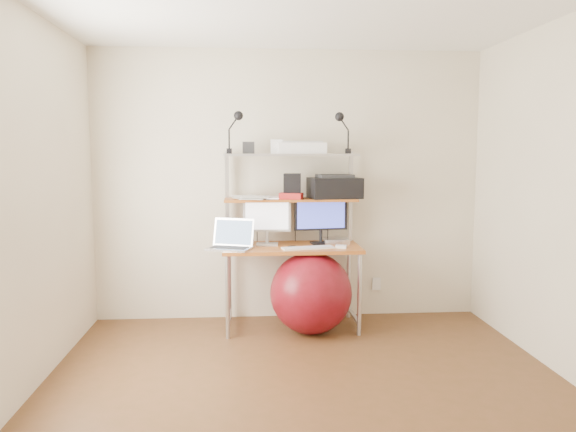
# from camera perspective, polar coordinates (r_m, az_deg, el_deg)

# --- Properties ---
(room) EXTENTS (3.60, 3.60, 3.60)m
(room) POSITION_cam_1_polar(r_m,az_deg,el_deg) (3.47, 2.31, 1.27)
(room) COLOR brown
(room) RESTS_ON ground
(computer_desk) EXTENTS (1.20, 0.60, 1.57)m
(computer_desk) POSITION_cam_1_polar(r_m,az_deg,el_deg) (4.99, 0.32, -0.50)
(computer_desk) COLOR #C17225
(computer_desk) RESTS_ON ground
(desktop) EXTENTS (1.20, 0.60, 0.00)m
(desktop) POSITION_cam_1_polar(r_m,az_deg,el_deg) (4.96, 0.37, -3.06)
(desktop) COLOR #C17225
(desktop) RESTS_ON computer_desk
(mid_shelf) EXTENTS (1.18, 0.34, 0.00)m
(mid_shelf) POSITION_cam_1_polar(r_m,az_deg,el_deg) (5.03, 0.26, 1.81)
(mid_shelf) COLOR #C17225
(mid_shelf) RESTS_ON computer_desk
(top_shelf) EXTENTS (1.18, 0.34, 0.00)m
(top_shelf) POSITION_cam_1_polar(r_m,az_deg,el_deg) (5.02, 0.26, 6.36)
(top_shelf) COLOR #BBBBC0
(top_shelf) RESTS_ON computer_desk
(floor) EXTENTS (3.60, 3.60, 0.00)m
(floor) POSITION_cam_1_polar(r_m,az_deg,el_deg) (3.80, 2.22, -17.87)
(floor) COLOR brown
(floor) RESTS_ON ground
(wall_outlet) EXTENTS (0.08, 0.01, 0.12)m
(wall_outlet) POSITION_cam_1_polar(r_m,az_deg,el_deg) (5.51, 8.98, -6.82)
(wall_outlet) COLOR white
(wall_outlet) RESTS_ON room
(monitor_silver) EXTENTS (0.42, 0.16, 0.47)m
(monitor_silver) POSITION_cam_1_polar(r_m,az_deg,el_deg) (4.99, -2.16, -0.09)
(monitor_silver) COLOR silver
(monitor_silver) RESTS_ON desktop
(monitor_black) EXTENTS (0.49, 0.16, 0.49)m
(monitor_black) POSITION_cam_1_polar(r_m,az_deg,el_deg) (5.07, 3.37, -0.06)
(monitor_black) COLOR black
(monitor_black) RESTS_ON desktop
(laptop) EXTENTS (0.44, 0.40, 0.32)m
(laptop) POSITION_cam_1_polar(r_m,az_deg,el_deg) (4.85, -5.74, -2.67)
(laptop) COLOR silver
(laptop) RESTS_ON desktop
(keyboard) EXTENTS (0.46, 0.21, 0.01)m
(keyboard) POSITION_cam_1_polar(r_m,az_deg,el_deg) (4.83, 2.05, -3.25)
(keyboard) COLOR white
(keyboard) RESTS_ON desktop
(mouse) EXTENTS (0.11, 0.09, 0.03)m
(mouse) POSITION_cam_1_polar(r_m,az_deg,el_deg) (4.87, 5.41, -3.12)
(mouse) COLOR white
(mouse) RESTS_ON desktop
(mac_mini) EXTENTS (0.23, 0.23, 0.04)m
(mac_mini) POSITION_cam_1_polar(r_m,az_deg,el_deg) (5.14, 4.90, -2.51)
(mac_mini) COLOR silver
(mac_mini) RESTS_ON desktop
(phone) EXTENTS (0.09, 0.13, 0.01)m
(phone) POSITION_cam_1_polar(r_m,az_deg,el_deg) (4.86, 0.57, -3.20)
(phone) COLOR black
(phone) RESTS_ON desktop
(printer) EXTENTS (0.49, 0.37, 0.21)m
(printer) POSITION_cam_1_polar(r_m,az_deg,el_deg) (5.07, 4.76, 2.95)
(printer) COLOR black
(printer) RESTS_ON mid_shelf
(nas_cube) EXTENTS (0.17, 0.17, 0.22)m
(nas_cube) POSITION_cam_1_polar(r_m,az_deg,el_deg) (5.01, 0.44, 3.06)
(nas_cube) COLOR black
(nas_cube) RESTS_ON mid_shelf
(red_box) EXTENTS (0.22, 0.18, 0.05)m
(red_box) POSITION_cam_1_polar(r_m,az_deg,el_deg) (4.96, 0.32, 2.05)
(red_box) COLOR red
(red_box) RESTS_ON mid_shelf
(scanner) EXTENTS (0.43, 0.28, 0.11)m
(scanner) POSITION_cam_1_polar(r_m,az_deg,el_deg) (5.05, 1.37, 6.97)
(scanner) COLOR white
(scanner) RESTS_ON top_shelf
(box_white) EXTENTS (0.11, 0.09, 0.12)m
(box_white) POSITION_cam_1_polar(r_m,az_deg,el_deg) (5.02, -1.15, 7.07)
(box_white) COLOR white
(box_white) RESTS_ON top_shelf
(box_grey) EXTENTS (0.11, 0.11, 0.10)m
(box_grey) POSITION_cam_1_polar(r_m,az_deg,el_deg) (5.01, -4.04, 6.94)
(box_grey) COLOR #2C2C2E
(box_grey) RESTS_ON top_shelf
(clip_lamp_left) EXTENTS (0.15, 0.08, 0.37)m
(clip_lamp_left) POSITION_cam_1_polar(r_m,az_deg,el_deg) (4.91, -5.26, 9.44)
(clip_lamp_left) COLOR black
(clip_lamp_left) RESTS_ON top_shelf
(clip_lamp_right) EXTENTS (0.14, 0.08, 0.36)m
(clip_lamp_right) POSITION_cam_1_polar(r_m,az_deg,el_deg) (5.01, 5.44, 9.34)
(clip_lamp_right) COLOR black
(clip_lamp_right) RESTS_ON top_shelf
(exercise_ball) EXTENTS (0.71, 0.71, 0.71)m
(exercise_ball) POSITION_cam_1_polar(r_m,az_deg,el_deg) (4.89, 2.35, -7.81)
(exercise_ball) COLOR maroon
(exercise_ball) RESTS_ON floor
(paper_stack) EXTENTS (0.37, 0.40, 0.02)m
(paper_stack) POSITION_cam_1_polar(r_m,az_deg,el_deg) (5.02, -3.80, 1.91)
(paper_stack) COLOR white
(paper_stack) RESTS_ON mid_shelf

